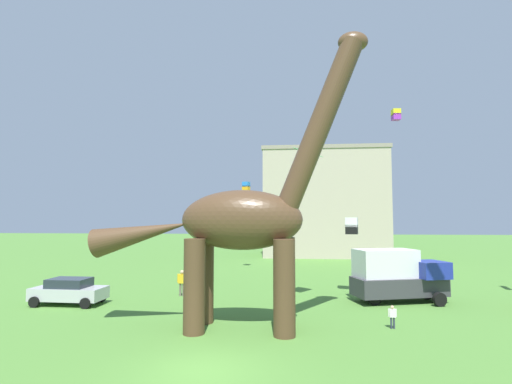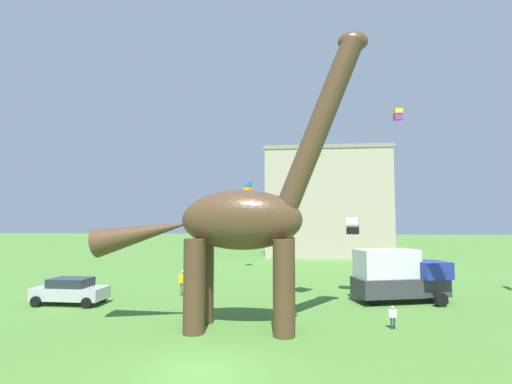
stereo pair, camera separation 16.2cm
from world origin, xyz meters
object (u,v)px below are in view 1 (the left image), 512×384
Objects in this scene: person_photographer at (392,315)px; kite_drifting at (308,152)px; kite_mid_left at (352,226)px; kite_mid_right at (396,115)px; parked_box_truck at (397,275)px; dinosaur_sculpture at (240,220)px; person_near_flyer at (182,280)px; kite_near_high at (246,186)px; parked_sedan_left at (69,291)px.

kite_drifting is at bearing -3.92° from person_photographer.
kite_mid_left is 16.16m from kite_mid_right.
parked_box_truck is at bearing -105.70° from kite_mid_right.
person_photographer is (7.05, 0.75, -4.40)m from dinosaur_sculpture.
person_near_flyer reaches higher than person_photographer.
kite_mid_left is at bearing 51.34° from kite_drifting.
kite_mid_right is (12.46, 19.64, 10.14)m from dinosaur_sculpture.
kite_mid_right reaches higher than person_near_flyer.
kite_drifting reaches higher than person_near_flyer.
person_photographer is 1.18× the size of kite_near_high.
dinosaur_sculpture is at bearing -19.42° from parked_sedan_left.
kite_mid_right reaches higher than dinosaur_sculpture.
kite_mid_right is (3.63, 12.90, 13.54)m from parked_box_truck.
person_near_flyer is (-13.73, 0.47, -0.62)m from parked_box_truck.
person_photographer is at bearing -86.01° from kite_mid_left.
person_photographer is 9.15m from kite_mid_left.
person_near_flyer is 1.60× the size of kite_mid_right.
parked_box_truck is at bearing 16.44° from kite_drifting.
parked_box_truck is (8.83, 6.74, -3.39)m from dinosaur_sculpture.
kite_mid_right reaches higher than person_photographer.
parked_box_truck is 5.23× the size of kite_mid_left.
kite_mid_right is at bearing -59.50° from person_photographer.
person_photographer is at bearing -105.96° from kite_mid_right.
person_photographer is 0.93× the size of kite_mid_left.
person_photographer is at bearing -50.39° from kite_drifting.
person_near_flyer is at bearing -144.39° from kite_mid_right.
parked_sedan_left is (-10.86, 4.04, -4.23)m from dinosaur_sculpture.
kite_drifting is 1.90× the size of kite_mid_right.
parked_box_truck is 5.63× the size of kite_mid_right.
person_near_flyer is at bearing 166.06° from kite_drifting.
person_photographer is (-1.78, -5.99, -1.01)m from parked_box_truck.
kite_mid_left is 1.08× the size of kite_mid_right.
dinosaur_sculpture is 11.62m from parked_box_truck.
parked_sedan_left is 18.42m from kite_mid_left.
kite_drifting is 18.13m from kite_mid_right.
kite_mid_left is at bearing 120.21° from parked_box_truck.
kite_drifting is at bearing -128.66° from kite_mid_left.
dinosaur_sculpture is 25.38m from kite_mid_right.
kite_drifting is at bearing 5.42° from parked_sedan_left.
person_near_flyer is at bearing 126.91° from dinosaur_sculpture.
parked_sedan_left is 31.52m from kite_mid_right.
kite_near_high is at bearing 177.09° from kite_mid_right.
person_near_flyer is (5.95, 3.17, 0.22)m from parked_sedan_left.
kite_mid_right is at bearing -88.63° from person_near_flyer.
parked_sedan_left is at bearing 36.05° from person_photographer.
kite_mid_right is at bearing -2.91° from kite_near_high.
person_near_flyer is (-4.90, 7.21, -4.01)m from dinosaur_sculpture.
dinosaur_sculpture is 11.08m from kite_mid_left.
parked_box_truck is 5.64× the size of person_photographer.
parked_sedan_left is 4.00× the size of person_photographer.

